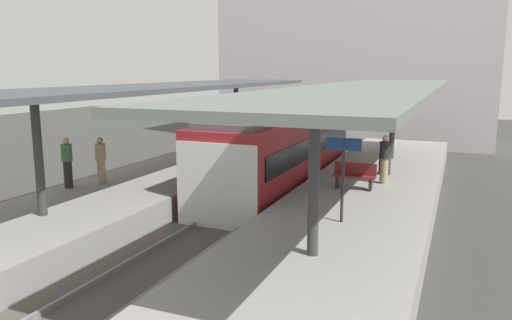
# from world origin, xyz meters

# --- Properties ---
(ground_plane) EXTENTS (80.00, 80.00, 0.00)m
(ground_plane) POSITION_xyz_m (0.00, 0.00, 0.00)
(ground_plane) COLOR #383835
(platform_left) EXTENTS (4.40, 28.00, 1.00)m
(platform_left) POSITION_xyz_m (-3.80, 0.00, 0.50)
(platform_left) COLOR gray
(platform_left) RESTS_ON ground_plane
(platform_right) EXTENTS (4.40, 28.00, 1.00)m
(platform_right) POSITION_xyz_m (3.80, 0.00, 0.50)
(platform_right) COLOR gray
(platform_right) RESTS_ON ground_plane
(track_ballast) EXTENTS (3.20, 28.00, 0.20)m
(track_ballast) POSITION_xyz_m (0.00, 0.00, 0.10)
(track_ballast) COLOR #4C4742
(track_ballast) RESTS_ON ground_plane
(rail_near_side) EXTENTS (0.08, 28.00, 0.14)m
(rail_near_side) POSITION_xyz_m (-0.72, 0.00, 0.27)
(rail_near_side) COLOR slate
(rail_near_side) RESTS_ON track_ballast
(rail_far_side) EXTENTS (0.08, 28.00, 0.14)m
(rail_far_side) POSITION_xyz_m (0.72, 0.00, 0.27)
(rail_far_side) COLOR slate
(rail_far_side) RESTS_ON track_ballast
(commuter_train) EXTENTS (2.78, 11.55, 3.10)m
(commuter_train) POSITION_xyz_m (0.00, 3.77, 1.73)
(commuter_train) COLOR maroon
(commuter_train) RESTS_ON track_ballast
(canopy_left) EXTENTS (4.18, 21.00, 3.34)m
(canopy_left) POSITION_xyz_m (-3.80, 1.40, 4.22)
(canopy_left) COLOR #333335
(canopy_left) RESTS_ON platform_left
(canopy_right) EXTENTS (4.18, 21.00, 3.39)m
(canopy_right) POSITION_xyz_m (3.80, 1.40, 4.27)
(canopy_right) COLOR #333335
(canopy_right) RESTS_ON platform_right
(platform_bench) EXTENTS (1.40, 0.41, 0.86)m
(platform_bench) POSITION_xyz_m (3.43, 1.40, 1.46)
(platform_bench) COLOR black
(platform_bench) RESTS_ON platform_right
(platform_sign) EXTENTS (0.90, 0.08, 2.21)m
(platform_sign) POSITION_xyz_m (3.86, -2.38, 2.62)
(platform_sign) COLOR #262628
(platform_sign) RESTS_ON platform_right
(litter_bin) EXTENTS (0.44, 0.44, 0.80)m
(litter_bin) POSITION_xyz_m (4.02, 4.12, 1.40)
(litter_bin) COLOR #2D2D30
(litter_bin) RESTS_ON platform_right
(passenger_near_bench) EXTENTS (0.36, 0.36, 1.69)m
(passenger_near_bench) POSITION_xyz_m (4.22, 2.56, 1.88)
(passenger_near_bench) COLOR #998460
(passenger_near_bench) RESTS_ON platform_right
(passenger_mid_platform) EXTENTS (0.36, 0.36, 1.70)m
(passenger_mid_platform) POSITION_xyz_m (-5.47, -2.14, 1.88)
(passenger_mid_platform) COLOR #232328
(passenger_mid_platform) RESTS_ON platform_left
(passenger_far_end) EXTENTS (0.36, 0.36, 1.61)m
(passenger_far_end) POSITION_xyz_m (-4.92, -1.14, 1.83)
(passenger_far_end) COLOR #998460
(passenger_far_end) RESTS_ON platform_left
(station_building_backdrop) EXTENTS (18.00, 6.00, 11.00)m
(station_building_backdrop) POSITION_xyz_m (-0.41, 20.00, 5.50)
(station_building_backdrop) COLOR #B7B2B7
(station_building_backdrop) RESTS_ON ground_plane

